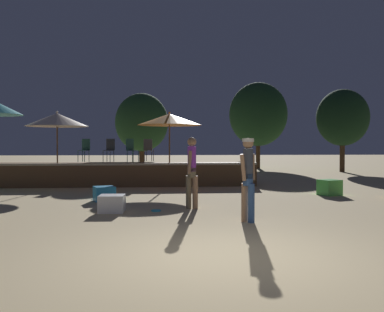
# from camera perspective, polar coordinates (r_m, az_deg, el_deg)

# --- Properties ---
(ground_plane) EXTENTS (120.00, 120.00, 0.00)m
(ground_plane) POSITION_cam_1_polar(r_m,az_deg,el_deg) (6.04, 4.09, -13.20)
(ground_plane) COLOR #D1B784
(wooden_deck) EXTENTS (10.29, 3.09, 0.88)m
(wooden_deck) POSITION_cam_1_polar(r_m,az_deg,el_deg) (17.18, -9.55, -2.33)
(wooden_deck) COLOR brown
(wooden_deck) RESTS_ON ground
(patio_umbrella_1) EXTENTS (2.23, 2.23, 2.76)m
(patio_umbrella_1) POSITION_cam_1_polar(r_m,az_deg,el_deg) (16.20, -17.55, 4.62)
(patio_umbrella_1) COLOR brown
(patio_umbrella_1) RESTS_ON ground
(patio_umbrella_2) EXTENTS (2.37, 2.37, 2.77)m
(patio_umbrella_2) POSITION_cam_1_polar(r_m,az_deg,el_deg) (15.87, -3.03, 4.87)
(patio_umbrella_2) COLOR brown
(patio_umbrella_2) RESTS_ON ground
(cube_seat_0) EXTENTS (0.67, 0.67, 0.40)m
(cube_seat_0) POSITION_cam_1_polar(r_m,az_deg,el_deg) (11.95, -11.62, -4.95)
(cube_seat_0) COLOR #2D9EDB
(cube_seat_0) RESTS_ON ground
(cube_seat_2) EXTENTS (0.59, 0.59, 0.39)m
(cube_seat_2) POSITION_cam_1_polar(r_m,az_deg,el_deg) (9.98, -10.63, -6.25)
(cube_seat_2) COLOR white
(cube_seat_2) RESTS_ON ground
(cube_seat_3) EXTENTS (0.69, 0.69, 0.47)m
(cube_seat_3) POSITION_cam_1_polar(r_m,az_deg,el_deg) (13.74, 17.86, -4.01)
(cube_seat_3) COLOR #4CC651
(cube_seat_3) RESTS_ON ground
(person_0) EXTENTS (0.28, 0.47, 1.72)m
(person_0) POSITION_cam_1_polar(r_m,az_deg,el_deg) (10.24, -0.02, -1.89)
(person_0) COLOR #997051
(person_0) RESTS_ON ground
(person_2) EXTENTS (0.39, 0.36, 1.67)m
(person_2) POSITION_cam_1_polar(r_m,az_deg,el_deg) (8.52, 7.47, -2.58)
(person_2) COLOR #997051
(person_2) RESTS_ON ground
(bistro_chair_0) EXTENTS (0.42, 0.42, 0.90)m
(bistro_chair_0) POSITION_cam_1_polar(r_m,az_deg,el_deg) (17.33, -5.83, 1.09)
(bistro_chair_0) COLOR #47474C
(bistro_chair_0) RESTS_ON wooden_deck
(bistro_chair_1) EXTENTS (0.48, 0.48, 0.90)m
(bistro_chair_1) POSITION_cam_1_polar(r_m,az_deg,el_deg) (16.53, -8.10, 1.07)
(bistro_chair_1) COLOR #1E4C47
(bistro_chair_1) RESTS_ON wooden_deck
(bistro_chair_2) EXTENTS (0.45, 0.45, 0.90)m
(bistro_chair_2) POSITION_cam_1_polar(r_m,az_deg,el_deg) (16.91, -10.93, 1.07)
(bistro_chair_2) COLOR #2D3338
(bistro_chair_2) RESTS_ON wooden_deck
(bistro_chair_3) EXTENTS (0.45, 0.46, 0.90)m
(bistro_chair_3) POSITION_cam_1_polar(r_m,az_deg,el_deg) (17.21, -14.10, 1.06)
(bistro_chair_3) COLOR #1E4C47
(bistro_chair_3) RESTS_ON wooden_deck
(frisbee_disc) EXTENTS (0.22, 0.22, 0.03)m
(frisbee_disc) POSITION_cam_1_polar(r_m,az_deg,el_deg) (9.97, -4.82, -7.26)
(frisbee_disc) COLOR #33B2D8
(frisbee_disc) RESTS_ON ground
(background_tree_0) EXTENTS (2.81, 2.81, 4.28)m
(background_tree_0) POSITION_cam_1_polar(r_m,az_deg,el_deg) (22.92, -6.72, 4.45)
(background_tree_0) COLOR #3D2B1C
(background_tree_0) RESTS_ON ground
(background_tree_1) EXTENTS (3.78, 3.78, 5.63)m
(background_tree_1) POSITION_cam_1_polar(r_m,az_deg,el_deg) (28.42, 8.81, 5.51)
(background_tree_1) COLOR #3D2B1C
(background_tree_1) RESTS_ON ground
(background_tree_2) EXTENTS (2.93, 2.93, 4.71)m
(background_tree_2) POSITION_cam_1_polar(r_m,az_deg,el_deg) (25.87, 19.44, 4.83)
(background_tree_2) COLOR #3D2B1C
(background_tree_2) RESTS_ON ground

